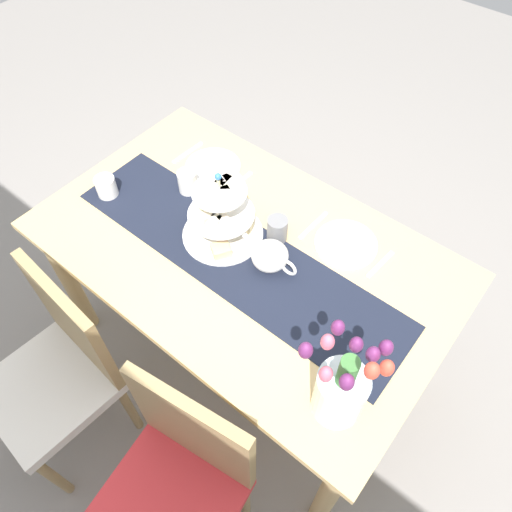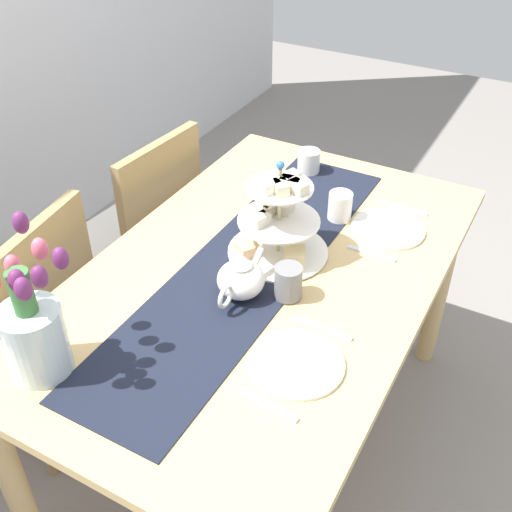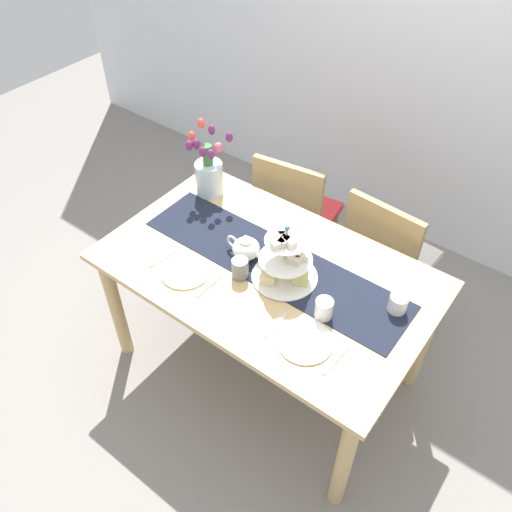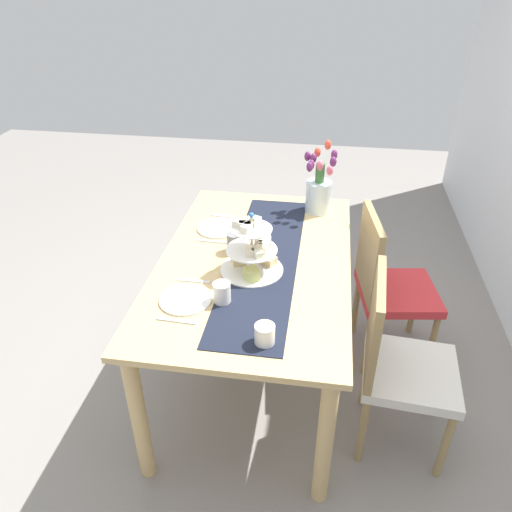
# 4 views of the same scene
# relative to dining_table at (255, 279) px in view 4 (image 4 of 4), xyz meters

# --- Properties ---
(ground_plane) EXTENTS (8.00, 8.00, 0.00)m
(ground_plane) POSITION_rel_dining_table_xyz_m (0.00, 0.00, -0.66)
(ground_plane) COLOR gray
(dining_table) EXTENTS (1.53, 0.93, 0.77)m
(dining_table) POSITION_rel_dining_table_xyz_m (0.00, 0.00, 0.00)
(dining_table) COLOR tan
(dining_table) RESTS_ON ground_plane
(chair_left) EXTENTS (0.48, 0.48, 0.91)m
(chair_left) POSITION_rel_dining_table_xyz_m (-0.30, 0.69, -0.16)
(chair_left) COLOR #9C8254
(chair_left) RESTS_ON ground_plane
(chair_right) EXTENTS (0.45, 0.45, 0.91)m
(chair_right) POSITION_rel_dining_table_xyz_m (0.31, 0.69, -0.16)
(chair_right) COLOR #9C8254
(chair_right) RESTS_ON ground_plane
(table_runner) EXTENTS (1.34, 0.33, 0.00)m
(table_runner) POSITION_rel_dining_table_xyz_m (0.00, 0.04, 0.12)
(table_runner) COLOR black
(table_runner) RESTS_ON dining_table
(tiered_cake_stand) EXTENTS (0.30, 0.30, 0.30)m
(tiered_cake_stand) POSITION_rel_dining_table_xyz_m (0.10, 0.00, 0.22)
(tiered_cake_stand) COLOR beige
(tiered_cake_stand) RESTS_ON table_runner
(teapot) EXTENTS (0.24, 0.13, 0.14)m
(teapot) POSITION_rel_dining_table_xyz_m (-0.12, 0.00, 0.17)
(teapot) COLOR white
(teapot) RESTS_ON table_runner
(tulip_vase) EXTENTS (0.21, 0.18, 0.41)m
(tulip_vase) POSITION_rel_dining_table_xyz_m (-0.58, 0.28, 0.25)
(tulip_vase) COLOR silver
(tulip_vase) RESTS_ON dining_table
(cream_jug) EXTENTS (0.08, 0.08, 0.08)m
(cream_jug) POSITION_rel_dining_table_xyz_m (0.59, 0.13, 0.16)
(cream_jug) COLOR white
(cream_jug) RESTS_ON dining_table
(dinner_plate_left) EXTENTS (0.23, 0.23, 0.01)m
(dinner_plate_left) POSITION_rel_dining_table_xyz_m (-0.28, -0.25, 0.12)
(dinner_plate_left) COLOR white
(dinner_plate_left) RESTS_ON dining_table
(fork_left) EXTENTS (0.03, 0.15, 0.01)m
(fork_left) POSITION_rel_dining_table_xyz_m (-0.43, -0.25, 0.12)
(fork_left) COLOR silver
(fork_left) RESTS_ON dining_table
(knife_left) EXTENTS (0.02, 0.17, 0.01)m
(knife_left) POSITION_rel_dining_table_xyz_m (-0.14, -0.25, 0.12)
(knife_left) COLOR silver
(knife_left) RESTS_ON dining_table
(dinner_plate_right) EXTENTS (0.23, 0.23, 0.01)m
(dinner_plate_right) POSITION_rel_dining_table_xyz_m (0.37, -0.25, 0.12)
(dinner_plate_right) COLOR white
(dinner_plate_right) RESTS_ON dining_table
(fork_right) EXTENTS (0.02, 0.15, 0.01)m
(fork_right) POSITION_rel_dining_table_xyz_m (0.23, -0.25, 0.12)
(fork_right) COLOR silver
(fork_right) RESTS_ON dining_table
(knife_right) EXTENTS (0.02, 0.17, 0.01)m
(knife_right) POSITION_rel_dining_table_xyz_m (0.52, -0.25, 0.12)
(knife_right) COLOR silver
(knife_right) RESTS_ON dining_table
(mug_grey) EXTENTS (0.08, 0.08, 0.09)m
(mug_grey) POSITION_rel_dining_table_xyz_m (-0.07, -0.11, 0.17)
(mug_grey) COLOR slate
(mug_grey) RESTS_ON table_runner
(mug_white_text) EXTENTS (0.08, 0.08, 0.09)m
(mug_white_text) POSITION_rel_dining_table_xyz_m (0.36, -0.09, 0.16)
(mug_white_text) COLOR white
(mug_white_text) RESTS_ON dining_table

